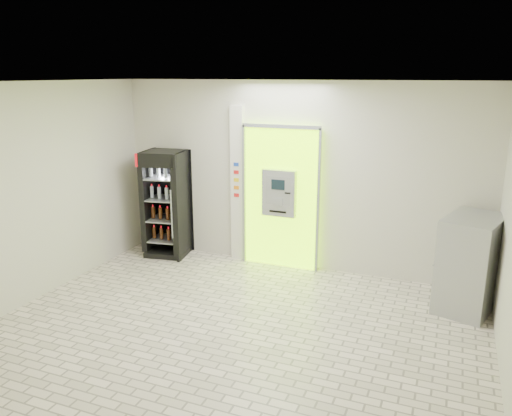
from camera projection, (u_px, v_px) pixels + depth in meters
The scene contains 6 objects.
ground at pixel (231, 334), 6.11m from camera, with size 6.00×6.00×0.00m, color beige.
room_shell at pixel (229, 188), 5.63m from camera, with size 6.00×6.00×6.00m.
atm_assembly at pixel (281, 197), 8.04m from camera, with size 1.30×0.24×2.33m.
pillar at pixel (238, 185), 8.32m from camera, with size 0.22×0.11×2.60m.
beverage_cooler at pixel (167, 206), 8.64m from camera, with size 0.78×0.73×1.83m.
steel_cabinet at pixel (470, 264), 6.64m from camera, with size 0.91×1.11×1.29m.
Camera 1 is at (2.32, -4.99, 3.09)m, focal length 35.00 mm.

